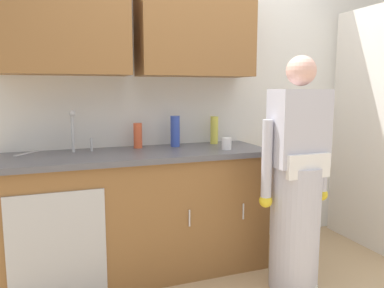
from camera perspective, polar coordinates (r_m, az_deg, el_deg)
name	(u,v)px	position (r m, az deg, el deg)	size (l,w,h in m)	color
kitchen_wall_with_uppers	(179,80)	(3.18, -1.98, 9.63)	(4.80, 0.44, 2.70)	silver
closet_door_panel	(380,131)	(3.56, 26.47, 1.78)	(1.10, 0.04, 2.10)	silver
counter_cabinet	(140,215)	(2.94, -7.85, -10.64)	(1.90, 0.62, 0.90)	brown
countertop	(139,154)	(2.83, -7.98, -1.56)	(1.96, 0.66, 0.04)	#595960
sink	(81,157)	(2.78, -16.48, -1.89)	(0.50, 0.36, 0.35)	#B7BABF
person_at_sink	(296,192)	(2.73, 15.48, -7.05)	(0.55, 0.34, 1.62)	white
bottle_water_short	(214,130)	(3.20, 3.38, 2.11)	(0.07, 0.07, 0.23)	#D8D14C
bottle_cleaner_spray	(175,131)	(3.04, -2.56, 1.92)	(0.08, 0.08, 0.25)	#334CB2
bottle_soap	(138,136)	(3.00, -8.18, 1.27)	(0.07, 0.07, 0.20)	#E05933
cup_by_sink	(227,144)	(2.91, 5.24, 0.07)	(0.08, 0.08, 0.09)	white
knife_on_counter	(27,153)	(2.96, -23.67, -1.29)	(0.24, 0.02, 0.01)	silver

